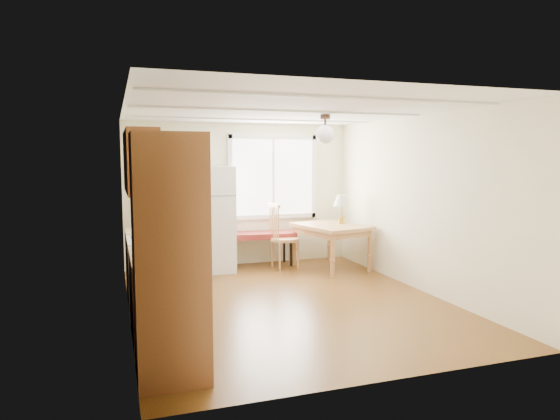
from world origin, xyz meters
name	(u,v)px	position (x,y,z in m)	size (l,w,h in m)	color
room_shell	(287,208)	(0.00, 0.00, 1.25)	(4.60, 5.60, 2.62)	#4C2B0F
kitchen_run	(157,256)	(-1.72, -0.63, 0.84)	(0.65, 3.40, 2.20)	brown
window_unit	(273,177)	(0.60, 2.47, 1.55)	(1.64, 0.05, 1.51)	white
pendant_light	(325,133)	(0.70, 0.40, 2.24)	(0.26, 0.26, 0.40)	#312016
refrigerator	(210,219)	(-0.62, 2.12, 0.88)	(0.73, 0.75, 1.75)	white
bench	(258,236)	(0.24, 2.22, 0.53)	(1.34, 0.62, 0.60)	maroon
dining_table	(331,231)	(1.35, 1.60, 0.66)	(1.18, 1.41, 0.76)	#A4703F
chair	(279,231)	(0.52, 1.89, 0.65)	(0.49, 0.49, 1.12)	#A4703F
table_lamp	(342,203)	(1.58, 1.67, 1.12)	(0.29, 0.29, 0.49)	gold
coffee_maker	(159,245)	(-1.72, -1.07, 1.04)	(0.25, 0.29, 0.38)	black
kettle	(152,241)	(-1.76, -0.61, 1.00)	(0.13, 0.13, 0.25)	red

